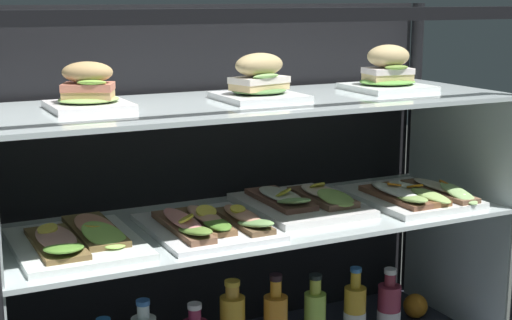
{
  "coord_description": "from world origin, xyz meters",
  "views": [
    {
      "loc": [
        -0.81,
        -1.64,
        0.95
      ],
      "look_at": [
        0.0,
        0.0,
        0.56
      ],
      "focal_mm": 54.19,
      "sensor_mm": 36.0,
      "label": 1
    }
  ],
  "objects_px": {
    "open_sandwich_tray_far_left": "(77,240)",
    "orange_fruit_beside_bottles": "(415,306)",
    "open_sandwich_tray_far_right": "(413,195)",
    "juice_bottle_front_right_end": "(355,318)",
    "open_sandwich_tray_mid_right": "(209,224)",
    "open_sandwich_tray_left_of_center": "(302,201)",
    "plated_roll_sandwich_left_of_center": "(259,82)",
    "plated_roll_sandwich_mid_left": "(388,74)",
    "plated_roll_sandwich_near_left_corner": "(88,92)",
    "juice_bottle_near_post": "(389,312)"
  },
  "relations": [
    {
      "from": "open_sandwich_tray_far_left",
      "to": "orange_fruit_beside_bottles",
      "type": "relative_size",
      "value": 4.65
    },
    {
      "from": "open_sandwich_tray_far_right",
      "to": "juice_bottle_front_right_end",
      "type": "height_order",
      "value": "open_sandwich_tray_far_right"
    },
    {
      "from": "open_sandwich_tray_mid_right",
      "to": "open_sandwich_tray_left_of_center",
      "type": "height_order",
      "value": "open_sandwich_tray_left_of_center"
    },
    {
      "from": "orange_fruit_beside_bottles",
      "to": "open_sandwich_tray_mid_right",
      "type": "bearing_deg",
      "value": -172.1
    },
    {
      "from": "open_sandwich_tray_far_left",
      "to": "open_sandwich_tray_mid_right",
      "type": "distance_m",
      "value": 0.3
    },
    {
      "from": "open_sandwich_tray_left_of_center",
      "to": "plated_roll_sandwich_left_of_center",
      "type": "bearing_deg",
      "value": -170.31
    },
    {
      "from": "open_sandwich_tray_far_left",
      "to": "orange_fruit_beside_bottles",
      "type": "height_order",
      "value": "open_sandwich_tray_far_left"
    },
    {
      "from": "open_sandwich_tray_far_left",
      "to": "open_sandwich_tray_far_right",
      "type": "height_order",
      "value": "open_sandwich_tray_far_right"
    },
    {
      "from": "plated_roll_sandwich_mid_left",
      "to": "orange_fruit_beside_bottles",
      "type": "relative_size",
      "value": 2.75
    },
    {
      "from": "open_sandwich_tray_far_right",
      "to": "open_sandwich_tray_far_left",
      "type": "bearing_deg",
      "value": 178.67
    },
    {
      "from": "plated_roll_sandwich_left_of_center",
      "to": "juice_bottle_front_right_end",
      "type": "bearing_deg",
      "value": -9.84
    },
    {
      "from": "open_sandwich_tray_mid_right",
      "to": "open_sandwich_tray_far_right",
      "type": "height_order",
      "value": "same"
    },
    {
      "from": "plated_roll_sandwich_left_of_center",
      "to": "open_sandwich_tray_left_of_center",
      "type": "distance_m",
      "value": 0.34
    },
    {
      "from": "plated_roll_sandwich_left_of_center",
      "to": "open_sandwich_tray_left_of_center",
      "type": "xyz_separation_m",
      "value": [
        0.14,
        0.02,
        -0.32
      ]
    },
    {
      "from": "plated_roll_sandwich_left_of_center",
      "to": "orange_fruit_beside_bottles",
      "type": "xyz_separation_m",
      "value": [
        0.53,
        0.04,
        -0.68
      ]
    },
    {
      "from": "plated_roll_sandwich_near_left_corner",
      "to": "juice_bottle_front_right_end",
      "type": "height_order",
      "value": "plated_roll_sandwich_near_left_corner"
    },
    {
      "from": "juice_bottle_front_right_end",
      "to": "open_sandwich_tray_mid_right",
      "type": "bearing_deg",
      "value": -179.14
    },
    {
      "from": "plated_roll_sandwich_near_left_corner",
      "to": "plated_roll_sandwich_left_of_center",
      "type": "relative_size",
      "value": 0.9
    },
    {
      "from": "plated_roll_sandwich_mid_left",
      "to": "open_sandwich_tray_far_left",
      "type": "xyz_separation_m",
      "value": [
        -0.84,
        -0.05,
        -0.32
      ]
    },
    {
      "from": "open_sandwich_tray_mid_right",
      "to": "open_sandwich_tray_far_right",
      "type": "xyz_separation_m",
      "value": [
        0.59,
        -0.0,
        0.0
      ]
    },
    {
      "from": "plated_roll_sandwich_mid_left",
      "to": "juice_bottle_front_right_end",
      "type": "xyz_separation_m",
      "value": [
        -0.13,
        -0.06,
        -0.63
      ]
    },
    {
      "from": "plated_roll_sandwich_mid_left",
      "to": "open_sandwich_tray_left_of_center",
      "type": "relative_size",
      "value": 0.59
    },
    {
      "from": "plated_roll_sandwich_left_of_center",
      "to": "juice_bottle_near_post",
      "type": "distance_m",
      "value": 0.74
    },
    {
      "from": "plated_roll_sandwich_near_left_corner",
      "to": "open_sandwich_tray_far_left",
      "type": "height_order",
      "value": "plated_roll_sandwich_near_left_corner"
    },
    {
      "from": "juice_bottle_near_post",
      "to": "open_sandwich_tray_far_right",
      "type": "bearing_deg",
      "value": -13.81
    },
    {
      "from": "juice_bottle_near_post",
      "to": "orange_fruit_beside_bottles",
      "type": "height_order",
      "value": "juice_bottle_near_post"
    },
    {
      "from": "open_sandwich_tray_far_left",
      "to": "plated_roll_sandwich_left_of_center",
      "type": "bearing_deg",
      "value": 4.0
    },
    {
      "from": "open_sandwich_tray_mid_right",
      "to": "juice_bottle_front_right_end",
      "type": "height_order",
      "value": "open_sandwich_tray_mid_right"
    },
    {
      "from": "plated_roll_sandwich_near_left_corner",
      "to": "open_sandwich_tray_far_left",
      "type": "distance_m",
      "value": 0.32
    },
    {
      "from": "juice_bottle_front_right_end",
      "to": "orange_fruit_beside_bottles",
      "type": "relative_size",
      "value": 3.17
    },
    {
      "from": "plated_roll_sandwich_mid_left",
      "to": "open_sandwich_tray_far_right",
      "type": "relative_size",
      "value": 0.58
    },
    {
      "from": "open_sandwich_tray_mid_right",
      "to": "open_sandwich_tray_far_left",
      "type": "bearing_deg",
      "value": 176.32
    },
    {
      "from": "open_sandwich_tray_left_of_center",
      "to": "plated_roll_sandwich_mid_left",
      "type": "bearing_deg",
      "value": -0.81
    },
    {
      "from": "open_sandwich_tray_far_left",
      "to": "juice_bottle_near_post",
      "type": "distance_m",
      "value": 0.89
    },
    {
      "from": "plated_roll_sandwich_left_of_center",
      "to": "open_sandwich_tray_far_right",
      "type": "xyz_separation_m",
      "value": [
        0.43,
        -0.05,
        -0.31
      ]
    },
    {
      "from": "plated_roll_sandwich_mid_left",
      "to": "juice_bottle_front_right_end",
      "type": "distance_m",
      "value": 0.65
    },
    {
      "from": "plated_roll_sandwich_near_left_corner",
      "to": "open_sandwich_tray_far_right",
      "type": "relative_size",
      "value": 0.5
    },
    {
      "from": "open_sandwich_tray_mid_right",
      "to": "juice_bottle_front_right_end",
      "type": "bearing_deg",
      "value": 0.86
    },
    {
      "from": "plated_roll_sandwich_mid_left",
      "to": "open_sandwich_tray_far_left",
      "type": "bearing_deg",
      "value": -176.5
    },
    {
      "from": "orange_fruit_beside_bottles",
      "to": "plated_roll_sandwich_near_left_corner",
      "type": "bearing_deg",
      "value": -178.66
    },
    {
      "from": "plated_roll_sandwich_near_left_corner",
      "to": "open_sandwich_tray_far_right",
      "type": "xyz_separation_m",
      "value": [
        0.84,
        -0.07,
        -0.31
      ]
    },
    {
      "from": "plated_roll_sandwich_mid_left",
      "to": "orange_fruit_beside_bottles",
      "type": "height_order",
      "value": "plated_roll_sandwich_mid_left"
    },
    {
      "from": "open_sandwich_tray_far_right",
      "to": "orange_fruit_beside_bottles",
      "type": "height_order",
      "value": "open_sandwich_tray_far_right"
    },
    {
      "from": "plated_roll_sandwich_mid_left",
      "to": "plated_roll_sandwich_left_of_center",
      "type": "bearing_deg",
      "value": -177.1
    },
    {
      "from": "orange_fruit_beside_bottles",
      "to": "open_sandwich_tray_far_right",
      "type": "bearing_deg",
      "value": -136.56
    },
    {
      "from": "plated_roll_sandwich_left_of_center",
      "to": "juice_bottle_near_post",
      "type": "relative_size",
      "value": 0.94
    },
    {
      "from": "open_sandwich_tray_left_of_center",
      "to": "open_sandwich_tray_far_right",
      "type": "xyz_separation_m",
      "value": [
        0.29,
        -0.08,
        0.0
      ]
    },
    {
      "from": "orange_fruit_beside_bottles",
      "to": "juice_bottle_near_post",
      "type": "bearing_deg",
      "value": -152.04
    },
    {
      "from": "open_sandwich_tray_far_left",
      "to": "juice_bottle_front_right_end",
      "type": "bearing_deg",
      "value": -1.05
    },
    {
      "from": "open_sandwich_tray_left_of_center",
      "to": "juice_bottle_front_right_end",
      "type": "height_order",
      "value": "open_sandwich_tray_left_of_center"
    }
  ]
}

